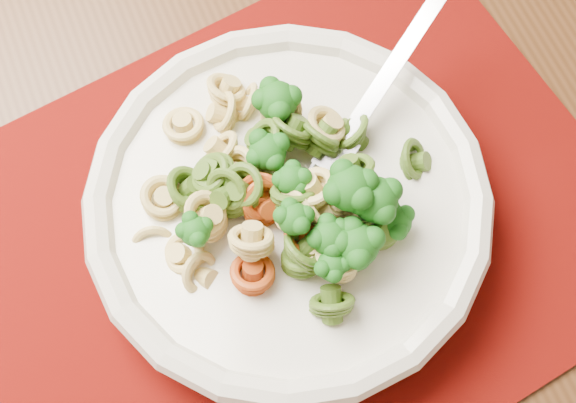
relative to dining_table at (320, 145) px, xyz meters
name	(u,v)px	position (x,y,z in m)	size (l,w,h in m)	color
dining_table	(320,145)	(0.00, 0.00, 0.00)	(1.55, 1.06, 0.75)	#482A14
placemat	(288,231)	(-0.06, -0.10, 0.10)	(0.45, 0.35, 0.00)	#5D0A03
pasta_bowl	(288,207)	(-0.06, -0.09, 0.13)	(0.27, 0.27, 0.05)	silver
pasta_broccoli_heap	(288,198)	(-0.06, -0.09, 0.14)	(0.23, 0.23, 0.06)	#E0CC6F
fork	(336,154)	(-0.02, -0.07, 0.14)	(0.19, 0.02, 0.01)	silver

